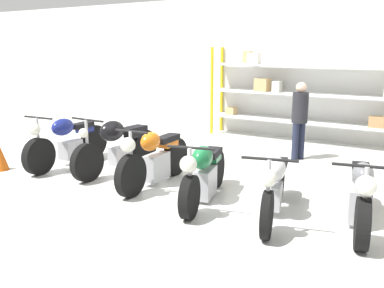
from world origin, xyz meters
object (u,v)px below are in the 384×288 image
Objects in this scene: motorcycle_black at (117,145)px; motorcycle_white at (274,184)px; motorcycle_orange at (154,159)px; person_browsing at (300,115)px; shelving_rack at (296,92)px; motorcycle_blue at (68,142)px; motorcycle_grey at (361,195)px; motorcycle_green at (204,173)px.

motorcycle_white is (3.28, -0.57, -0.04)m from motorcycle_black.
person_browsing is at bearing 149.32° from motorcycle_orange.
shelving_rack reaches higher than motorcycle_blue.
motorcycle_orange is 0.99× the size of motorcycle_white.
person_browsing is (0.68, -1.77, -0.28)m from shelving_rack.
motorcycle_white is 3.32m from person_browsing.
person_browsing is at bearing -69.03° from shelving_rack.
motorcycle_grey is (5.46, -0.11, -0.05)m from motorcycle_blue.
motorcycle_orange is (-0.82, -4.71, -0.75)m from shelving_rack.
motorcycle_black is at bearing -118.28° from motorcycle_green.
motorcycle_green reaches higher than motorcycle_grey.
person_browsing is (-0.71, 3.21, 0.47)m from motorcycle_white.
shelving_rack is 5.02m from motorcycle_green.
motorcycle_orange is 1.13m from motorcycle_green.
motorcycle_orange is (2.20, -0.13, -0.01)m from motorcycle_blue.
motorcycle_black reaches higher than motorcycle_white.
person_browsing reaches higher than motorcycle_orange.
shelving_rack is 2.26× the size of motorcycle_white.
shelving_rack reaches higher than motorcycle_orange.
shelving_rack is 2.29× the size of motorcycle_green.
shelving_rack is at bearing 169.19° from motorcycle_green.
motorcycle_blue is 1.08× the size of motorcycle_green.
motorcycle_grey is (2.44, -4.68, -0.79)m from shelving_rack.
motorcycle_blue is 1.07× the size of motorcycle_white.
shelving_rack is 5.53m from motorcycle_blue.
person_browsing is at bearing 177.94° from motorcycle_white.
motorcycle_blue is at bearing -97.16° from motorcycle_orange.
motorcycle_orange is 1.01× the size of motorcycle_green.
motorcycle_white is at bearing 127.84° from person_browsing.
motorcycle_blue is at bearing -109.78° from motorcycle_white.
motorcycle_green is 0.99× the size of motorcycle_grey.
motorcycle_green is 0.99× the size of motorcycle_white.
motorcycle_blue is 4.43m from motorcycle_white.
motorcycle_white is (2.21, -0.27, 0.01)m from motorcycle_orange.
motorcycle_black is 3.70m from person_browsing.
motorcycle_blue reaches higher than motorcycle_white.
motorcycle_green is at bearing 77.55° from motorcycle_black.
motorcycle_orange is (1.07, -0.30, -0.05)m from motorcycle_black.
motorcycle_orange reaches higher than motorcycle_white.
shelving_rack is 4.84m from motorcycle_orange.
motorcycle_green is at bearing 79.37° from motorcycle_blue.
person_browsing reaches higher than motorcycle_blue.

